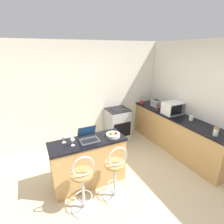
{
  "coord_description": "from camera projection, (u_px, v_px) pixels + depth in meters",
  "views": [
    {
      "loc": [
        -1.33,
        -1.96,
        2.4
      ],
      "look_at": [
        0.37,
        1.55,
        0.99
      ],
      "focal_mm": 28.0,
      "sensor_mm": 36.0,
      "label": 1
    }
  ],
  "objects": [
    {
      "name": "ground_plane",
      "position": [
        132.0,
        196.0,
        3.02
      ],
      "size": [
        20.0,
        20.0,
        0.0
      ],
      "primitive_type": "plane",
      "color": "beige"
    },
    {
      "name": "wall_back",
      "position": [
        87.0,
        94.0,
        4.48
      ],
      "size": [
        12.0,
        0.06,
        2.6
      ],
      "color": "silver",
      "rests_on": "ground_plane"
    },
    {
      "name": "wall_right",
      "position": [
        224.0,
        108.0,
        3.44
      ],
      "size": [
        0.06,
        12.0,
        2.6
      ],
      "color": "silver",
      "rests_on": "ground_plane"
    },
    {
      "name": "breakfast_bar",
      "position": [
        89.0,
        162.0,
        3.2
      ],
      "size": [
        1.34,
        0.5,
        0.89
      ],
      "color": "tan",
      "rests_on": "ground_plane"
    },
    {
      "name": "counter_right",
      "position": [
        175.0,
        133.0,
        4.33
      ],
      "size": [
        0.59,
        2.75,
        0.89
      ],
      "color": "tan",
      "rests_on": "ground_plane"
    },
    {
      "name": "bar_stool_near",
      "position": [
        83.0,
        185.0,
        2.62
      ],
      "size": [
        0.4,
        0.4,
        1.02
      ],
      "color": "silver",
      "rests_on": "ground_plane"
    },
    {
      "name": "bar_stool_far",
      "position": [
        115.0,
        174.0,
        2.84
      ],
      "size": [
        0.4,
        0.4,
        1.02
      ],
      "color": "silver",
      "rests_on": "ground_plane"
    },
    {
      "name": "laptop",
      "position": [
        88.0,
        136.0,
        3.08
      ],
      "size": [
        0.33,
        0.32,
        0.23
      ],
      "color": "#47474C",
      "rests_on": "breakfast_bar"
    },
    {
      "name": "microwave",
      "position": [
        173.0,
        108.0,
        4.27
      ],
      "size": [
        0.48,
        0.33,
        0.3
      ],
      "color": "white",
      "rests_on": "counter_right"
    },
    {
      "name": "toaster",
      "position": [
        156.0,
        103.0,
        4.82
      ],
      "size": [
        0.22,
        0.27,
        0.2
      ],
      "color": "#9EA3A8",
      "rests_on": "counter_right"
    },
    {
      "name": "stove_range",
      "position": [
        117.0,
        125.0,
        4.79
      ],
      "size": [
        0.58,
        0.57,
        0.9
      ],
      "color": "#9EA3A8",
      "rests_on": "ground_plane"
    },
    {
      "name": "wine_glass_short",
      "position": [
        63.0,
        137.0,
        2.96
      ],
      "size": [
        0.07,
        0.07,
        0.14
      ],
      "color": "silver",
      "rests_on": "breakfast_bar"
    },
    {
      "name": "fruit_bowl",
      "position": [
        113.0,
        135.0,
        3.18
      ],
      "size": [
        0.25,
        0.25,
        0.11
      ],
      "color": "silver",
      "rests_on": "breakfast_bar"
    },
    {
      "name": "storage_jar",
      "position": [
        216.0,
        132.0,
        3.2
      ],
      "size": [
        0.1,
        0.1,
        0.16
      ],
      "color": "silver",
      "rests_on": "counter_right"
    },
    {
      "name": "wine_glass_tall",
      "position": [
        72.0,
        140.0,
        2.87
      ],
      "size": [
        0.08,
        0.08,
        0.15
      ],
      "color": "silver",
      "rests_on": "breakfast_bar"
    },
    {
      "name": "pepper_mill",
      "position": [
        157.0,
        107.0,
        4.5
      ],
      "size": [
        0.05,
        0.05,
        0.22
      ],
      "color": "#4C2D19",
      "rests_on": "counter_right"
    },
    {
      "name": "mug_white",
      "position": [
        191.0,
        118.0,
        3.91
      ],
      "size": [
        0.11,
        0.09,
        0.1
      ],
      "color": "white",
      "rests_on": "counter_right"
    },
    {
      "name": "mug_red",
      "position": [
        142.0,
        102.0,
        5.09
      ],
      "size": [
        0.09,
        0.07,
        0.1
      ],
      "color": "red",
      "rests_on": "counter_right"
    }
  ]
}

